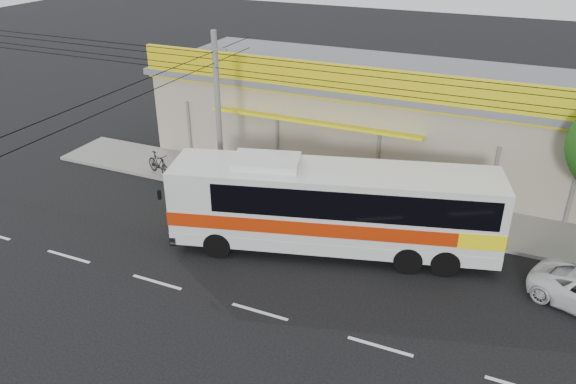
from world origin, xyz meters
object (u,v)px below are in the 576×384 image
(coach_bus, at_px, (339,204))
(motorbike_dark, at_px, (159,164))
(utility_pole, at_px, (215,63))
(motorbike_red, at_px, (248,161))

(coach_bus, distance_m, motorbike_dark, 10.42)
(coach_bus, distance_m, utility_pole, 7.76)
(motorbike_red, height_order, motorbike_dark, motorbike_dark)
(coach_bus, relative_size, motorbike_dark, 6.51)
(motorbike_red, distance_m, motorbike_dark, 4.29)
(coach_bus, bearing_deg, utility_pole, 145.47)
(coach_bus, xyz_separation_m, motorbike_dark, (-10.00, 2.66, -1.26))
(motorbike_red, bearing_deg, utility_pole, 175.42)
(utility_pole, bearing_deg, coach_bus, -19.18)
(motorbike_dark, bearing_deg, motorbike_red, -35.31)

